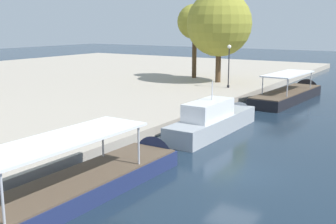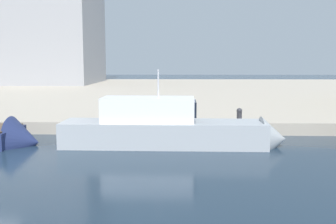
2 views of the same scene
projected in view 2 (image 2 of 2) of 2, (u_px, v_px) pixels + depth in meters
The scene contains 3 objects.
dock_promenade at pixel (118, 92), 49.92m from camera, with size 120.00×55.00×0.71m, color #A39989.
motor_yacht_2 at pixel (173, 132), 19.51m from camera, with size 10.99×2.41×4.48m.
mooring_bollard_0 at pixel (239, 114), 22.78m from camera, with size 0.33×0.33×0.79m.
Camera 2 is at (7.80, -14.55, 4.17)m, focal length 42.36 mm.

